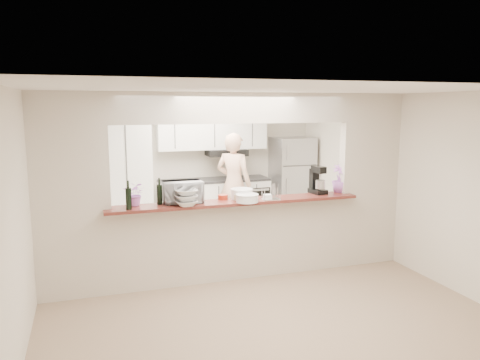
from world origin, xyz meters
name	(u,v)px	position (x,y,z in m)	size (l,w,h in m)	color
floor	(235,278)	(0.00, 0.00, 0.00)	(6.00, 6.00, 0.00)	#9B8369
tile_overlay	(207,245)	(0.00, 1.55, 0.01)	(5.00, 2.90, 0.01)	beige
partition	(235,171)	(0.00, 0.00, 1.48)	(5.00, 0.15, 2.50)	beige
bar_counter	(236,237)	(0.00, 0.00, 0.58)	(3.40, 0.38, 1.09)	beige
kitchen_cabinets	(181,179)	(-0.19, 2.72, 0.97)	(3.15, 0.62, 2.25)	white
refrigerator	(292,180)	(2.05, 2.65, 0.85)	(0.75, 0.70, 1.70)	#B9B8BE
flower_left	(135,194)	(-1.30, 0.05, 1.24)	(0.27, 0.23, 0.30)	#CA6BC0
wine_bottle_a	(129,198)	(-1.40, -0.15, 1.23)	(0.07, 0.07, 0.35)	black
wine_bottle_b	(160,194)	(-1.00, 0.03, 1.22)	(0.07, 0.07, 0.34)	black
toaster_oven	(183,192)	(-0.70, 0.05, 1.23)	(0.50, 0.34, 0.28)	#ABACB0
serving_bowls	(186,198)	(-0.70, -0.17, 1.19)	(0.28, 0.28, 0.20)	white
plate_stack_a	(242,194)	(0.10, 0.03, 1.16)	(0.30, 0.30, 0.14)	white
plate_stack_b	(247,198)	(0.10, -0.19, 1.14)	(0.30, 0.30, 0.10)	white
red_bowl	(223,197)	(-0.15, 0.08, 1.12)	(0.14, 0.14, 0.06)	maroon
tan_bowl	(240,197)	(0.05, -0.03, 1.13)	(0.16, 0.16, 0.08)	tan
utensil_caddy	(271,193)	(0.45, -0.15, 1.18)	(0.24, 0.15, 0.22)	silver
stand_mixer	(317,181)	(1.25, 0.06, 1.27)	(0.20, 0.29, 0.39)	black
flower_right	(340,178)	(1.60, 0.05, 1.29)	(0.22, 0.22, 0.40)	#A661B5
person	(234,185)	(0.65, 2.09, 0.92)	(0.67, 0.44, 1.84)	#DEAE90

